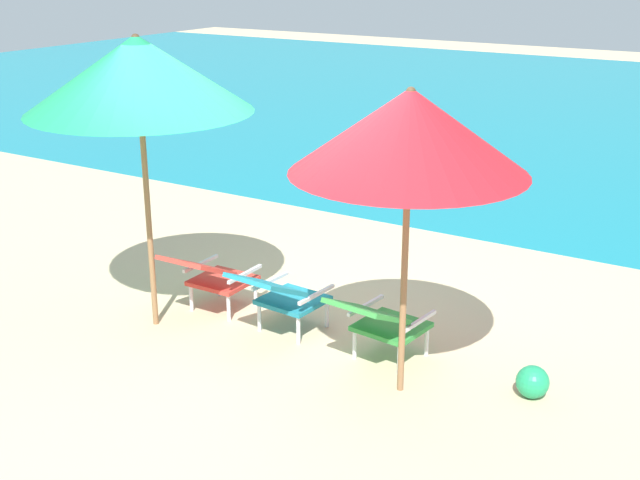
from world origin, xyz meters
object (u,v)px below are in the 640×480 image
lounge_chair_center (281,293)px  beach_ball (533,382)px  beach_umbrella_right (409,132)px  beach_umbrella_left (138,74)px  lounge_chair_left (211,274)px  lounge_chair_right (380,320)px

lounge_chair_center → beach_ball: lounge_chair_center is taller
lounge_chair_center → beach_ball: 2.24m
beach_umbrella_right → beach_ball: bearing=25.4°
beach_umbrella_left → beach_umbrella_right: beach_umbrella_left is taller
lounge_chair_left → lounge_chair_right: size_ratio=0.95×
lounge_chair_left → beach_umbrella_right: bearing=-9.0°
lounge_chair_right → beach_ball: (1.23, 0.16, -0.28)m
lounge_chair_left → lounge_chair_right: bearing=-2.0°
lounge_chair_left → beach_ball: 3.04m
lounge_chair_center → beach_umbrella_right: bearing=-12.7°
lounge_chair_center → beach_umbrella_right: (1.32, -0.30, 1.63)m
lounge_chair_left → lounge_chair_center: (0.80, -0.04, 0.00)m
beach_ball → beach_umbrella_right: bearing=-154.6°
lounge_chair_right → beach_ball: 1.27m
lounge_chair_right → lounge_chair_left: bearing=178.0°
lounge_chair_center → lounge_chair_right: (0.99, -0.03, 0.00)m
lounge_chair_right → lounge_chair_center: bearing=178.5°
lounge_chair_left → beach_umbrella_right: beach_umbrella_right is taller
beach_ball → lounge_chair_left: bearing=-178.2°
beach_umbrella_left → beach_ball: size_ratio=10.56×
beach_umbrella_left → beach_umbrella_right: size_ratio=1.15×
lounge_chair_left → beach_ball: size_ratio=3.45×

